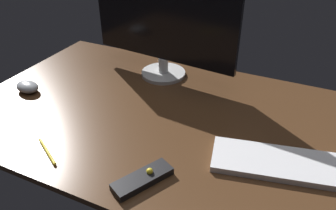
{
  "coord_description": "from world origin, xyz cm",
  "views": [
    {
      "loc": [
        38.88,
        -83.74,
        65.17
      ],
      "look_at": [
        0.79,
        -2.72,
        8.0
      ],
      "focal_mm": 35.33,
      "sensor_mm": 36.0,
      "label": 1
    }
  ],
  "objects_px": {
    "monitor": "(163,31)",
    "media_remote": "(143,179)",
    "keyboard": "(280,163)",
    "computer_mouse": "(27,87)",
    "pen": "(47,151)"
  },
  "relations": [
    {
      "from": "monitor",
      "to": "computer_mouse",
      "type": "relative_size",
      "value": 6.22
    },
    {
      "from": "computer_mouse",
      "to": "media_remote",
      "type": "height_order",
      "value": "computer_mouse"
    },
    {
      "from": "monitor",
      "to": "keyboard",
      "type": "height_order",
      "value": "monitor"
    },
    {
      "from": "keyboard",
      "to": "pen",
      "type": "bearing_deg",
      "value": -171.86
    },
    {
      "from": "media_remote",
      "to": "pen",
      "type": "relative_size",
      "value": 1.28
    },
    {
      "from": "keyboard",
      "to": "media_remote",
      "type": "relative_size",
      "value": 2.16
    },
    {
      "from": "computer_mouse",
      "to": "pen",
      "type": "height_order",
      "value": "computer_mouse"
    },
    {
      "from": "monitor",
      "to": "keyboard",
      "type": "xyz_separation_m",
      "value": [
        0.53,
        -0.35,
        -0.18
      ]
    },
    {
      "from": "monitor",
      "to": "media_remote",
      "type": "relative_size",
      "value": 3.55
    },
    {
      "from": "computer_mouse",
      "to": "pen",
      "type": "distance_m",
      "value": 0.4
    },
    {
      "from": "computer_mouse",
      "to": "pen",
      "type": "bearing_deg",
      "value": -28.6
    },
    {
      "from": "keyboard",
      "to": "computer_mouse",
      "type": "bearing_deg",
      "value": 166.85
    },
    {
      "from": "monitor",
      "to": "media_remote",
      "type": "xyz_separation_m",
      "value": [
        0.22,
        -0.57,
        -0.18
      ]
    },
    {
      "from": "computer_mouse",
      "to": "pen",
      "type": "relative_size",
      "value": 0.73
    },
    {
      "from": "monitor",
      "to": "computer_mouse",
      "type": "height_order",
      "value": "monitor"
    }
  ]
}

